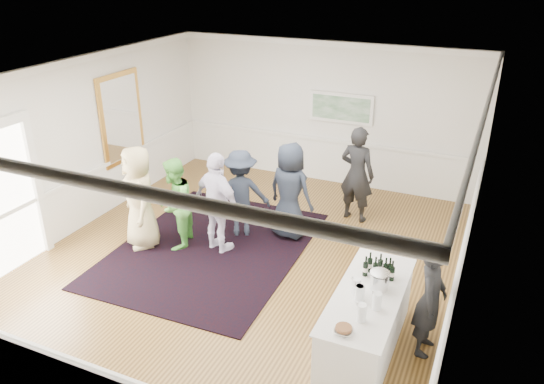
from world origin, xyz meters
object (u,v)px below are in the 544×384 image
at_px(bartender, 430,300).
at_px(serving_table, 366,321).
at_px(guest_dark_a, 241,193).
at_px(guest_tan, 139,197).
at_px(ice_bucket, 379,281).
at_px(guest_green, 175,204).
at_px(nut_bowl, 344,330).
at_px(guest_lilac, 218,203).
at_px(guest_dark_b, 357,174).
at_px(guest_navy, 290,191).

bearing_deg(bartender, serving_table, 114.31).
bearing_deg(guest_dark_a, guest_tan, 9.54).
bearing_deg(ice_bucket, guest_tan, 168.16).
height_order(bartender, guest_green, guest_green).
bearing_deg(bartender, nut_bowl, 147.26).
bearing_deg(ice_bucket, serving_table, -119.50).
height_order(serving_table, nut_bowl, nut_bowl).
distance_m(guest_tan, nut_bowl, 4.77).
height_order(bartender, ice_bucket, bartender).
xyz_separation_m(serving_table, guest_lilac, (-3.06, 1.50, 0.47)).
relative_size(guest_tan, ice_bucket, 7.26).
relative_size(guest_dark_a, guest_dark_b, 0.87).
height_order(bartender, guest_dark_a, guest_dark_a).
height_order(ice_bucket, nut_bowl, ice_bucket).
xyz_separation_m(guest_navy, ice_bucket, (2.21, -2.35, 0.08)).
relative_size(guest_green, ice_bucket, 6.43).
xyz_separation_m(guest_green, guest_navy, (1.71, 1.18, 0.08)).
xyz_separation_m(guest_tan, guest_green, (0.59, 0.22, -0.11)).
bearing_deg(guest_tan, guest_dark_b, 78.62).
bearing_deg(guest_navy, guest_green, 47.09).
bearing_deg(guest_lilac, bartender, -177.75).
relative_size(serving_table, guest_lilac, 1.19).
bearing_deg(nut_bowl, serving_table, 85.22).
bearing_deg(serving_table, guest_tan, 165.96).
xyz_separation_m(guest_lilac, nut_bowl, (2.99, -2.37, -0.00)).
xyz_separation_m(guest_lilac, guest_dark_a, (0.09, 0.70, -0.08)).
distance_m(serving_table, guest_dark_b, 3.91).
bearing_deg(nut_bowl, guest_green, 149.71).
relative_size(guest_dark_a, nut_bowl, 7.30).
bearing_deg(guest_green, guest_tan, -86.24).
distance_m(bartender, guest_lilac, 3.98).
height_order(guest_green, guest_dark_a, guest_dark_a).
relative_size(bartender, guest_lilac, 0.87).
height_order(guest_dark_b, nut_bowl, guest_dark_b).
xyz_separation_m(guest_tan, nut_bowl, (4.35, -1.98, -0.02)).
relative_size(guest_tan, guest_dark_a, 1.13).
relative_size(serving_table, guest_dark_b, 1.14).
relative_size(guest_tan, guest_lilac, 1.03).
distance_m(serving_table, guest_lilac, 3.44).
distance_m(guest_lilac, ice_bucket, 3.42).
xyz_separation_m(serving_table, ice_bucket, (0.09, 0.16, 0.55)).
relative_size(bartender, ice_bucket, 6.16).
bearing_deg(guest_tan, ice_bucket, 28.11).
relative_size(guest_lilac, guest_dark_a, 1.10).
height_order(guest_green, guest_dark_b, guest_dark_b).
xyz_separation_m(guest_dark_a, guest_dark_b, (1.78, 1.49, 0.12)).
height_order(guest_green, guest_lilac, guest_lilac).
relative_size(guest_lilac, nut_bowl, 8.02).
xyz_separation_m(bartender, guest_tan, (-5.15, 0.80, 0.14)).
height_order(guest_dark_a, nut_bowl, guest_dark_a).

